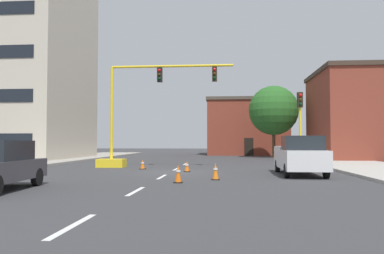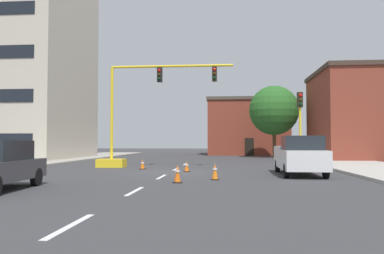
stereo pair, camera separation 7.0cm
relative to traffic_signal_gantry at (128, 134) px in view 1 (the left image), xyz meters
The scene contains 18 objects.
ground_plane 5.63m from the traffic_signal_gantry, 48.91° to the right, with size 160.00×160.00×0.00m, color #38383A.
sidewalk_left 10.12m from the traffic_signal_gantry, 155.44° to the left, with size 6.00×56.00×0.14m, color #9E998E.
sidewalk_right 16.45m from the traffic_signal_gantry, 14.60° to the left, with size 6.00×56.00×0.14m, color #B2ADA3.
lane_stripe_seg_0 18.35m from the traffic_signal_gantry, 79.26° to the right, with size 0.16×2.40×0.01m, color silver.
lane_stripe_seg_1 13.04m from the traffic_signal_gantry, 74.68° to the right, with size 0.16×2.40×0.01m, color silver.
lane_stripe_seg_2 8.00m from the traffic_signal_gantry, 63.78° to the right, with size 0.16×2.40×0.01m, color silver.
lane_stripe_seg_3 4.30m from the traffic_signal_gantry, 22.30° to the right, with size 0.16×2.40×0.01m, color silver.
lane_stripe_seg_4 5.78m from the traffic_signal_gantry, 50.44° to the left, with size 0.16×2.40×0.01m, color silver.
building_tall_left 20.81m from the traffic_signal_gantry, 142.02° to the left, with size 13.62×13.08×22.48m.
building_brick_center 28.90m from the traffic_signal_gantry, 71.07° to the left, with size 10.60×9.22×7.38m.
traffic_signal_gantry is the anchor object (origin of this frame).
traffic_light_pole_right 11.23m from the traffic_signal_gantry, ahead, with size 0.32×0.47×4.80m.
tree_right_far 21.16m from the traffic_signal_gantry, 55.95° to the left, with size 5.40×5.40×7.84m.
pickup_truck_white 11.56m from the traffic_signal_gantry, 26.79° to the right, with size 2.09×5.43×1.99m.
traffic_cone_roadside_a 5.92m from the traffic_signal_gantry, 39.87° to the right, with size 0.36×0.36×0.60m.
traffic_cone_roadside_b 2.87m from the traffic_signal_gantry, 51.23° to the right, with size 0.36×0.36×0.60m.
traffic_cone_roadside_c 10.73m from the traffic_signal_gantry, 64.73° to the right, with size 0.36×0.36×0.76m.
traffic_cone_roadside_d 10.30m from the traffic_signal_gantry, 53.57° to the right, with size 0.36×0.36×0.76m.
Camera 1 is at (3.05, -21.64, 1.68)m, focal length 36.37 mm.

